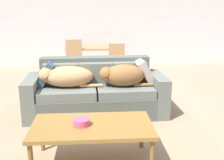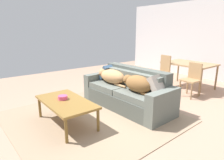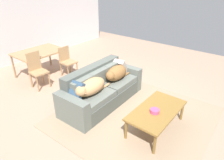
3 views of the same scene
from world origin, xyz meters
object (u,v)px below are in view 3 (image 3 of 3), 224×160
Objects in this scene: throw_pillow_by_right_arm at (119,66)px; dining_chair_near_right at (67,60)px; dog_on_right_cushion at (116,73)px; coffee_table at (157,111)px; dining_table at (39,53)px; couch at (101,89)px; dog_on_left_cushion at (90,87)px; dining_chair_near_left at (37,69)px; bowl_on_coffee_table at (155,111)px; throw_pillow_by_left_arm at (74,91)px.

throw_pillow_by_right_arm is 1.75m from dining_chair_near_right.
coffee_table is (-0.46, -1.34, -0.24)m from dog_on_right_cushion.
coffee_table is at bearing -90.89° from dining_table.
couch reaches higher than throw_pillow_by_right_arm.
dining_chair_near_left reaches higher than dog_on_left_cushion.
throw_pillow_by_right_arm reaches higher than dog_on_right_cushion.
coffee_table is 1.47× the size of dining_chair_near_right.
dog_on_left_cushion is at bearing 101.80° from bowl_on_coffee_table.
bowl_on_coffee_table is 3.91m from dining_table.
coffee_table is at bearing -94.24° from couch.
couch is at bearing -174.14° from throw_pillow_by_right_arm.
dining_chair_near_left is at bearing 97.26° from coffee_table.
dining_chair_near_right is (0.49, 1.80, 0.14)m from couch.
throw_pillow_by_left_arm is at bearing -95.48° from dining_chair_near_left.
dining_chair_near_right is at bearing 85.41° from dog_on_right_cushion.
dining_chair_near_left is (-0.48, -0.59, -0.16)m from dining_table.
bowl_on_coffee_table is at bearing -80.13° from dog_on_left_cushion.
dog_on_left_cushion is 5.48× the size of bowl_on_coffee_table.
dog_on_left_cushion is (-0.46, -0.11, 0.30)m from couch.
bowl_on_coffee_table is (0.29, -1.37, -0.15)m from dog_on_left_cushion.
couch is 2.69× the size of dog_on_right_cushion.
dining_chair_near_left is at bearing 112.13° from dog_on_right_cushion.
dog_on_right_cushion is (0.86, -0.02, 0.01)m from dog_on_left_cushion.
coffee_table is at bearing -78.74° from dining_chair_near_left.
dog_on_left_cushion is 2.39× the size of throw_pillow_by_left_arm.
throw_pillow_by_right_arm is (0.38, 0.20, 0.01)m from dog_on_right_cushion.
throw_pillow_by_right_arm is (1.56, 0.05, 0.00)m from throw_pillow_by_left_arm.
couch is at bearing 160.68° from dog_on_right_cushion.
throw_pillow_by_left_arm is 0.45× the size of dining_chair_near_right.
coffee_table is (0.72, -1.49, -0.25)m from throw_pillow_by_left_arm.
dining_chair_near_left is (-0.48, 1.84, 0.19)m from couch.
dog_on_left_cushion is 0.98× the size of dining_chair_near_left.
dining_chair_near_left is 0.97m from dining_chair_near_right.
couch is 12.63× the size of bowl_on_coffee_table.
coffee_table is 7.42× the size of bowl_on_coffee_table.
coffee_table is 0.14m from bowl_on_coffee_table.
couch is 1.47m from coffee_table.
dining_table is 0.82m from dining_chair_near_right.
dining_table is (0.06, 3.90, 0.27)m from coffee_table.
dining_chair_near_left is (-1.26, 1.76, -0.13)m from throw_pillow_by_right_arm.
dining_chair_near_right is (1.27, 1.77, -0.17)m from throw_pillow_by_left_arm.
dining_table is at bearing 54.60° from dining_chair_near_left.
couch is 1.61× the size of dining_table.
dining_chair_near_right is at bearing 54.30° from throw_pillow_by_left_arm.
dining_table is 1.55× the size of dining_chair_near_right.
coffee_table is at bearing -110.73° from dog_on_right_cushion.
bowl_on_coffee_table is 0.18× the size of dining_chair_near_left.
couch is 1.49m from bowl_on_coffee_table.
dining_chair_near_left reaches higher than dining_chair_near_right.
dog_on_left_cushion is 2.36× the size of throw_pillow_by_right_arm.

